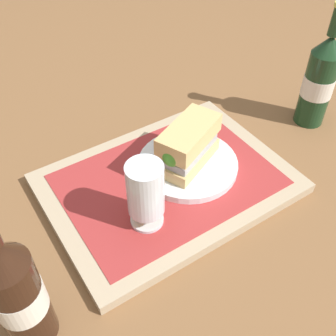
{
  "coord_description": "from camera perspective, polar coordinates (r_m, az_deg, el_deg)",
  "views": [
    {
      "loc": [
        0.29,
        0.44,
        0.56
      ],
      "look_at": [
        0.0,
        0.0,
        0.05
      ],
      "focal_mm": 43.02,
      "sensor_mm": 36.0,
      "label": 1
    }
  ],
  "objects": [
    {
      "name": "plate",
      "position": [
        0.77,
        2.81,
        0.53
      ],
      "size": [
        0.19,
        0.19,
        0.01
      ],
      "primitive_type": "cylinder",
      "color": "white",
      "rests_on": "placemat"
    },
    {
      "name": "beer_glass",
      "position": [
        0.63,
        -3.19,
        -3.63
      ],
      "size": [
        0.06,
        0.06,
        0.12
      ],
      "color": "silver",
      "rests_on": "placemat"
    },
    {
      "name": "placemat",
      "position": [
        0.75,
        -0.0,
        -1.62
      ],
      "size": [
        0.38,
        0.27,
        0.0
      ],
      "primitive_type": "cube",
      "color": "#9E2D2D",
      "rests_on": "tray"
    },
    {
      "name": "ground_plane",
      "position": [
        0.76,
        -0.0,
        -2.7
      ],
      "size": [
        3.0,
        3.0,
        0.0
      ],
      "primitive_type": "plane",
      "color": "brown"
    },
    {
      "name": "tray",
      "position": [
        0.76,
        -0.0,
        -2.18
      ],
      "size": [
        0.44,
        0.32,
        0.02
      ],
      "primitive_type": "cube",
      "color": "tan",
      "rests_on": "ground_plane"
    },
    {
      "name": "sandwich",
      "position": [
        0.73,
        2.81,
        3.22
      ],
      "size": [
        0.14,
        0.11,
        0.08
      ],
      "rotation": [
        0.0,
        0.0,
        0.42
      ],
      "color": "tan",
      "rests_on": "plate"
    },
    {
      "name": "beer_bottle",
      "position": [
        0.55,
        -20.66,
        -16.16
      ],
      "size": [
        0.07,
        0.07,
        0.27
      ],
      "color": "black",
      "rests_on": "ground_plane"
    },
    {
      "name": "second_bottle",
      "position": [
        0.91,
        20.81,
        11.47
      ],
      "size": [
        0.07,
        0.07,
        0.27
      ],
      "color": "#19381E",
      "rests_on": "ground_plane"
    }
  ]
}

